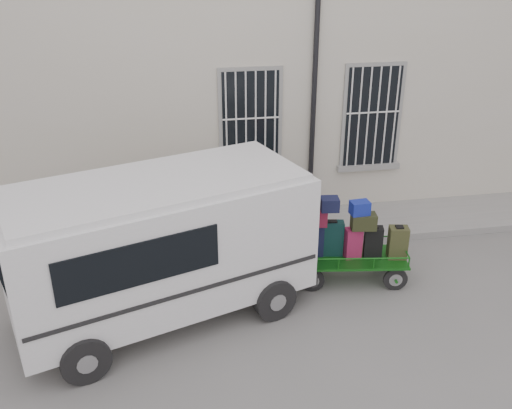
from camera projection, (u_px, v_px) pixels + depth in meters
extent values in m
plane|color=slate|center=(299.00, 287.00, 10.42)|extent=(80.00, 80.00, 0.00)
cube|color=beige|center=(250.00, 63.00, 14.07)|extent=(24.00, 5.00, 6.00)
cylinder|color=black|center=(314.00, 95.00, 11.99)|extent=(0.11, 0.11, 5.60)
cube|color=black|center=(250.00, 123.00, 12.07)|extent=(1.20, 0.08, 2.20)
cube|color=gray|center=(251.00, 174.00, 12.54)|extent=(1.45, 0.22, 0.12)
cube|color=black|center=(372.00, 117.00, 12.49)|extent=(1.20, 0.08, 2.20)
cube|color=gray|center=(368.00, 166.00, 12.96)|extent=(1.45, 0.22, 0.12)
cube|color=gray|center=(275.00, 229.00, 12.35)|extent=(24.00, 1.70, 0.15)
cylinder|color=black|center=(312.00, 280.00, 10.22)|extent=(0.44, 0.12, 0.44)
cylinder|color=gray|center=(312.00, 280.00, 10.22)|extent=(0.25, 0.11, 0.24)
cylinder|color=black|center=(308.00, 261.00, 10.83)|extent=(0.44, 0.12, 0.44)
cylinder|color=gray|center=(308.00, 261.00, 10.83)|extent=(0.25, 0.11, 0.24)
cylinder|color=black|center=(395.00, 279.00, 10.26)|extent=(0.44, 0.12, 0.44)
cylinder|color=gray|center=(395.00, 279.00, 10.26)|extent=(0.25, 0.11, 0.24)
cylinder|color=black|center=(387.00, 260.00, 10.87)|extent=(0.44, 0.12, 0.44)
cylinder|color=gray|center=(387.00, 260.00, 10.87)|extent=(0.25, 0.11, 0.24)
cube|color=#155C15|center=(352.00, 258.00, 10.43)|extent=(2.05, 1.16, 0.04)
cylinder|color=#155C15|center=(287.00, 252.00, 10.35)|extent=(0.26, 0.07, 0.49)
cube|color=black|center=(311.00, 239.00, 10.34)|extent=(0.41, 0.23, 0.67)
cube|color=black|center=(312.00, 222.00, 10.19)|extent=(0.18, 0.14, 0.03)
cube|color=#0C292C|center=(331.00, 238.00, 10.38)|extent=(0.46, 0.28, 0.66)
cube|color=black|center=(332.00, 221.00, 10.24)|extent=(0.19, 0.13, 0.03)
cube|color=#951B50|center=(353.00, 243.00, 10.30)|extent=(0.31, 0.22, 0.58)
cube|color=black|center=(354.00, 228.00, 10.17)|extent=(0.13, 0.12, 0.03)
cube|color=black|center=(373.00, 242.00, 10.31)|extent=(0.36, 0.28, 0.60)
cube|color=black|center=(375.00, 227.00, 10.18)|extent=(0.14, 0.12, 0.03)
cube|color=#2E3219|center=(398.00, 242.00, 10.28)|extent=(0.38, 0.31, 0.61)
cube|color=black|center=(400.00, 227.00, 10.15)|extent=(0.15, 0.14, 0.03)
cube|color=maroon|center=(315.00, 217.00, 10.06)|extent=(0.43, 0.30, 0.30)
cube|color=#292A15|center=(364.00, 221.00, 10.08)|extent=(0.47, 0.32, 0.28)
cube|color=black|center=(330.00, 204.00, 9.92)|extent=(0.34, 0.30, 0.23)
cube|color=navy|center=(360.00, 208.00, 9.98)|extent=(0.34, 0.26, 0.24)
cube|color=white|center=(160.00, 242.00, 9.12)|extent=(5.13, 3.46, 1.93)
cube|color=white|center=(156.00, 184.00, 8.70)|extent=(4.88, 3.24, 0.11)
cube|color=black|center=(140.00, 264.00, 7.89)|extent=(2.25, 0.80, 0.67)
cube|color=black|center=(287.00, 195.00, 10.02)|extent=(0.53, 1.44, 0.59)
cube|color=black|center=(285.00, 256.00, 10.54)|extent=(0.74, 1.92, 0.24)
cube|color=white|center=(287.00, 244.00, 10.45)|extent=(0.18, 0.44, 0.13)
cylinder|color=black|center=(85.00, 359.00, 8.08)|extent=(0.77, 0.46, 0.73)
cylinder|color=black|center=(57.00, 291.00, 9.65)|extent=(0.77, 0.46, 0.73)
cylinder|color=black|center=(274.00, 299.00, 9.44)|extent=(0.77, 0.46, 0.73)
cylinder|color=black|center=(223.00, 248.00, 11.01)|extent=(0.77, 0.46, 0.73)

